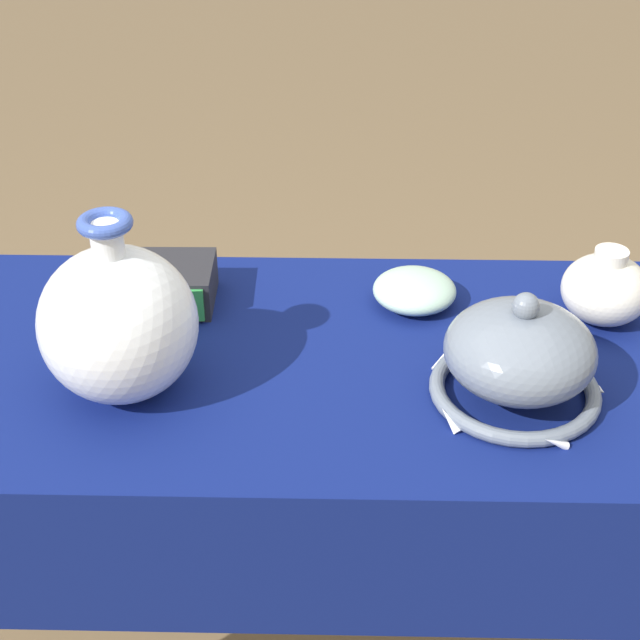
% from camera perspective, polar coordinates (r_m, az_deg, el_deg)
% --- Properties ---
extents(display_table, '(1.31, 0.60, 0.79)m').
position_cam_1_polar(display_table, '(1.49, -0.72, -5.34)').
color(display_table, brown).
rests_on(display_table, ground_plane).
extents(vase_tall_bulbous, '(0.22, 0.22, 0.27)m').
position_cam_1_polar(vase_tall_bulbous, '(1.35, -11.66, -0.16)').
color(vase_tall_bulbous, white).
rests_on(vase_tall_bulbous, display_table).
extents(vase_dome_bell, '(0.24, 0.25, 0.17)m').
position_cam_1_polar(vase_dome_bell, '(1.36, 11.49, -2.18)').
color(vase_dome_bell, slate).
rests_on(vase_dome_bell, display_table).
extents(mosaic_tile_box, '(0.15, 0.13, 0.07)m').
position_cam_1_polar(mosaic_tile_box, '(1.58, -8.91, 2.06)').
color(mosaic_tile_box, '#232328').
rests_on(mosaic_tile_box, display_table).
extents(jar_round_ivory, '(0.13, 0.13, 0.12)m').
position_cam_1_polar(jar_round_ivory, '(1.57, 16.27, 1.76)').
color(jar_round_ivory, white).
rests_on(jar_round_ivory, display_table).
extents(bowl_shallow_celadon, '(0.13, 0.13, 0.05)m').
position_cam_1_polar(bowl_shallow_celadon, '(1.56, 5.52, 1.73)').
color(bowl_shallow_celadon, '#A8CCB7').
rests_on(bowl_shallow_celadon, display_table).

